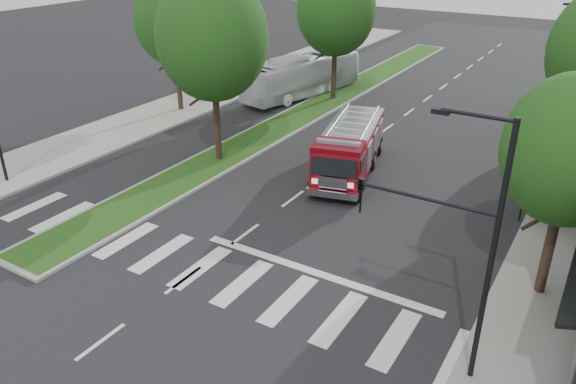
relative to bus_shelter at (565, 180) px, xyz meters
The scene contains 11 objects.
ground 14.00m from the bus_shelter, 143.97° to the right, with size 140.00×140.00×0.00m, color black.
sidewalk_left 25.84m from the bus_shelter, behind, with size 5.00×80.00×0.15m, color gray.
median 19.92m from the bus_shelter, 150.20° to the left, with size 3.00×50.00×0.15m.
bus_shelter is the anchor object (origin of this frame).
tree_right_near 7.06m from the bus_shelter, 87.21° to the right, with size 4.40×4.40×8.05m.
tree_median_near 17.98m from the bus_shelter, behind, with size 5.80×5.80×10.16m.
tree_median_far 21.36m from the bus_shelter, 145.43° to the left, with size 5.60×5.60×9.72m.
tree_left_mid 25.82m from the bus_shelter, behind, with size 5.20×5.20×9.16m.
streetlight_right_near 12.05m from the bus_shelter, 97.76° to the right, with size 4.08×0.22×8.00m.
fire_engine 10.30m from the bus_shelter, behind, with size 4.33×8.52×2.84m.
city_bus 23.00m from the bus_shelter, 149.41° to the left, with size 2.55×10.91×3.04m, color silver.
Camera 1 is at (12.39, -16.90, 12.08)m, focal length 35.00 mm.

